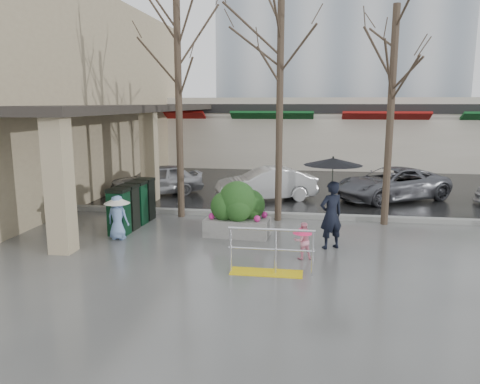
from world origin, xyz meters
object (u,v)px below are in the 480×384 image
(car_c, at_px, (391,184))
(car_a, at_px, (157,180))
(tree_west, at_px, (178,58))
(planter, at_px, (238,210))
(tree_mideast, at_px, (394,63))
(child_blue, at_px, (117,213))
(car_b, at_px, (266,184))
(child_pink, at_px, (303,238))
(tree_midwest, at_px, (281,51))
(woman, at_px, (332,191))
(news_boxes, at_px, (133,205))
(handrail, at_px, (269,257))

(car_c, bearing_deg, car_a, -118.60)
(tree_west, height_order, planter, tree_west)
(tree_mideast, relative_size, car_a, 1.76)
(child_blue, distance_m, car_b, 6.89)
(tree_west, distance_m, car_a, 5.99)
(car_a, bearing_deg, child_pink, 10.15)
(tree_midwest, xyz_separation_m, child_blue, (-4.20, -2.81, -4.50))
(car_c, bearing_deg, woman, -52.05)
(woman, relative_size, child_blue, 1.94)
(tree_midwest, distance_m, child_pink, 6.06)
(woman, relative_size, news_boxes, 0.99)
(car_c, bearing_deg, car_b, -112.22)
(woman, bearing_deg, car_b, -99.86)
(tree_west, xyz_separation_m, planter, (2.20, -1.93, -4.34))
(handrail, xyz_separation_m, child_pink, (0.70, 1.10, 0.14))
(woman, xyz_separation_m, child_pink, (-0.69, -0.96, -0.98))
(tree_west, relative_size, tree_mideast, 1.05)
(tree_mideast, xyz_separation_m, car_a, (-8.51, 3.47, -4.23))
(tree_west, distance_m, woman, 6.55)
(child_pink, height_order, car_c, car_c)
(news_boxes, relative_size, car_a, 0.65)
(child_pink, bearing_deg, tree_midwest, -97.99)
(tree_mideast, height_order, car_c, tree_mideast)
(car_c, bearing_deg, tree_mideast, -42.61)
(handrail, relative_size, planter, 1.03)
(child_blue, distance_m, news_boxes, 1.36)
(car_a, bearing_deg, tree_midwest, 26.23)
(news_boxes, height_order, car_c, news_boxes)
(car_b, bearing_deg, tree_mideast, 31.31)
(handrail, xyz_separation_m, car_b, (-0.86, 7.93, 0.25))
(car_c, bearing_deg, news_boxes, -88.67)
(car_a, height_order, car_c, same)
(handrail, distance_m, news_boxes, 5.58)
(planter, distance_m, car_b, 5.07)
(tree_midwest, height_order, woman, tree_midwest)
(planter, bearing_deg, car_b, 86.61)
(child_pink, distance_m, car_b, 7.01)
(child_blue, bearing_deg, child_pink, 177.43)
(tree_mideast, xyz_separation_m, child_blue, (-7.50, -2.81, -4.13))
(planter, height_order, news_boxes, planter)
(child_pink, height_order, child_blue, child_blue)
(car_a, relative_size, car_c, 0.82)
(handrail, height_order, news_boxes, news_boxes)
(car_b, bearing_deg, woman, 0.30)
(handrail, bearing_deg, tree_midwest, 91.91)
(tree_midwest, bearing_deg, child_blue, -146.24)
(car_a, bearing_deg, car_b, 55.53)
(tree_mideast, height_order, news_boxes, tree_mideast)
(child_pink, relative_size, planter, 0.49)
(planter, relative_size, car_b, 0.48)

